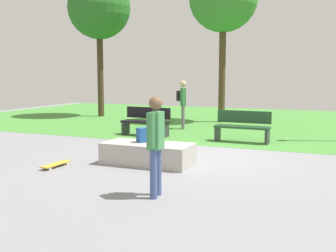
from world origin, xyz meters
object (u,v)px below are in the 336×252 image
Objects in this scene: concrete_ledge at (148,154)px; skater_performing_trick at (156,139)px; pedestrian_with_backpack at (182,100)px; skateboard_by_ledge at (56,164)px; backpack_on_ledge at (144,135)px; park_bench_near_path at (146,121)px; park_bench_far_left at (243,126)px; tree_leaning_ash at (99,8)px.

skater_performing_trick reaches higher than concrete_ledge.
skateboard_by_ledge is at bearing -92.54° from pedestrian_with_backpack.
backpack_on_ledge is 0.40× the size of skateboard_by_ledge.
skater_performing_trick is (1.32, -2.23, 0.32)m from backpack_on_ledge.
skater_performing_trick is 1.01× the size of park_bench_near_path.
park_bench_far_left is 0.99× the size of park_bench_near_path.
tree_leaning_ash is (-7.68, 10.58, 3.98)m from skater_performing_trick.
backpack_on_ledge is at bearing 120.69° from skater_performing_trick.
backpack_on_ledge is (-0.15, 0.10, 0.40)m from concrete_ledge.
pedestrian_with_backpack is (-2.58, 7.93, 0.09)m from skater_performing_trick.
skateboard_by_ledge is 6.90m from pedestrian_with_backpack.
concrete_ledge is at bearing -108.25° from park_bench_far_left.
backpack_on_ledge is 2.00m from skateboard_by_ledge.
pedestrian_with_backpack is at bearing 87.46° from skateboard_by_ledge.
pedestrian_with_backpack is (0.30, 6.82, 0.98)m from skateboard_by_ledge.
tree_leaning_ash is (-4.60, 4.62, 4.45)m from park_bench_near_path.
tree_leaning_ash is at bearing 134.83° from park_bench_near_path.
park_bench_near_path reaches higher than backpack_on_ledge.
concrete_ledge is 4.29m from park_bench_near_path.
pedestrian_with_backpack is (-1.26, 5.71, 0.41)m from backpack_on_ledge.
concrete_ledge is 2.53m from skater_performing_trick.
park_bench_near_path is at bearing 116.48° from concrete_ledge.
skater_performing_trick is 1.02× the size of park_bench_far_left.
backpack_on_ledge is 5.86m from pedestrian_with_backpack.
backpack_on_ledge is 0.19× the size of skater_performing_trick.
park_bench_far_left is (1.25, 3.80, 0.24)m from concrete_ledge.
pedestrian_with_backpack is at bearing 75.71° from park_bench_near_path.
park_bench_near_path is at bearing 179.26° from park_bench_far_left.
tree_leaning_ash is (-6.36, 8.36, 4.30)m from backpack_on_ledge.
concrete_ledge is 1.14× the size of pedestrian_with_backpack.
tree_leaning_ash is at bearing 149.00° from park_bench_far_left.
park_bench_near_path is at bearing -45.17° from tree_leaning_ash.
skater_performing_trick reaches higher than park_bench_near_path.
tree_leaning_ash reaches higher than park_bench_far_left.
pedestrian_with_backpack is (-1.41, 5.81, 0.81)m from concrete_ledge.
pedestrian_with_backpack reaches higher than park_bench_far_left.
backpack_on_ledge reaches higher than concrete_ledge.
skateboard_by_ledge is 11.68m from tree_leaning_ash.
park_bench_near_path is (-0.20, 4.85, 0.42)m from skateboard_by_ledge.
backpack_on_ledge is 3.96m from park_bench_far_left.
park_bench_far_left is (1.40, 3.70, -0.16)m from backpack_on_ledge.
skater_performing_trick is at bearing -61.11° from concrete_ledge.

